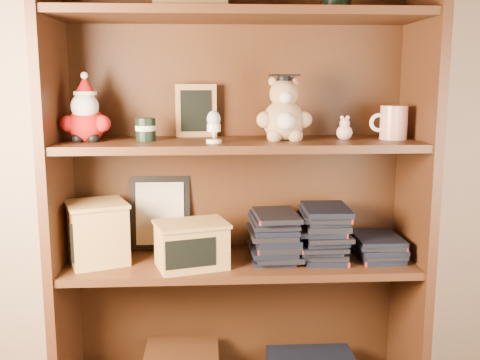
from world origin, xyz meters
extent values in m
cube|color=tan|center=(0.00, 1.50, 1.25)|extent=(3.00, 0.04, 2.50)
cube|color=#472714|center=(-0.39, 1.30, 0.80)|extent=(0.03, 0.35, 1.60)
cube|color=#472714|center=(0.78, 1.30, 0.80)|extent=(0.03, 0.35, 1.60)
cube|color=#422411|center=(0.19, 1.47, 0.80)|extent=(1.20, 0.02, 1.60)
cube|color=#472714|center=(0.19, 1.30, 1.34)|extent=(1.14, 0.33, 0.02)
cube|color=#472714|center=(0.19, 1.30, 0.54)|extent=(1.14, 0.33, 0.02)
cube|color=#472714|center=(0.19, 1.30, 0.94)|extent=(1.14, 0.33, 0.02)
sphere|color=#A50F0F|center=(-0.29, 1.30, 1.00)|extent=(0.11, 0.11, 0.11)
sphere|color=#A50F0F|center=(-0.34, 1.29, 1.01)|extent=(0.05, 0.05, 0.05)
sphere|color=#A50F0F|center=(-0.24, 1.29, 1.01)|extent=(0.05, 0.05, 0.05)
sphere|color=black|center=(-0.31, 1.28, 0.96)|extent=(0.04, 0.04, 0.04)
sphere|color=black|center=(-0.27, 1.28, 0.96)|extent=(0.04, 0.04, 0.04)
sphere|color=white|center=(-0.29, 1.29, 1.06)|extent=(0.09, 0.09, 0.09)
sphere|color=#D8B293|center=(-0.29, 1.30, 1.08)|extent=(0.06, 0.06, 0.06)
cone|color=#A50F0F|center=(-0.29, 1.30, 1.13)|extent=(0.07, 0.07, 0.06)
sphere|color=white|center=(-0.29, 1.30, 1.15)|extent=(0.02, 0.02, 0.02)
cylinder|color=white|center=(-0.29, 1.30, 1.10)|extent=(0.07, 0.07, 0.01)
cylinder|color=black|center=(-0.11, 1.30, 0.99)|extent=(0.06, 0.06, 0.07)
cylinder|color=beige|center=(-0.11, 1.30, 0.99)|extent=(0.06, 0.06, 0.02)
cube|color=#9E7547|center=(0.05, 1.42, 1.04)|extent=(0.14, 0.03, 0.18)
cube|color=black|center=(0.05, 1.41, 1.04)|extent=(0.10, 0.02, 0.14)
cube|color=#9E7547|center=(0.05, 1.45, 0.96)|extent=(0.07, 0.07, 0.01)
cylinder|color=white|center=(0.11, 1.23, 0.96)|extent=(0.05, 0.05, 0.01)
cone|color=white|center=(0.11, 1.23, 0.98)|extent=(0.02, 0.02, 0.03)
cylinder|color=white|center=(0.11, 1.23, 1.00)|extent=(0.04, 0.04, 0.02)
ellipsoid|color=silver|center=(0.11, 1.23, 1.02)|extent=(0.04, 0.04, 0.05)
sphere|color=tan|center=(0.33, 1.30, 1.01)|extent=(0.13, 0.13, 0.13)
sphere|color=white|center=(0.33, 1.25, 1.01)|extent=(0.06, 0.06, 0.06)
sphere|color=tan|center=(0.27, 1.29, 1.02)|extent=(0.05, 0.05, 0.05)
sphere|color=tan|center=(0.40, 1.29, 1.02)|extent=(0.05, 0.05, 0.05)
sphere|color=tan|center=(0.30, 1.27, 0.97)|extent=(0.05, 0.05, 0.05)
sphere|color=tan|center=(0.37, 1.27, 0.97)|extent=(0.05, 0.05, 0.05)
sphere|color=tan|center=(0.33, 1.30, 1.10)|extent=(0.09, 0.09, 0.09)
sphere|color=white|center=(0.33, 1.27, 1.09)|extent=(0.04, 0.04, 0.04)
sphere|color=tan|center=(0.30, 1.31, 1.14)|extent=(0.03, 0.03, 0.03)
sphere|color=tan|center=(0.37, 1.31, 1.14)|extent=(0.03, 0.03, 0.03)
cylinder|color=black|center=(0.33, 1.30, 1.15)|extent=(0.04, 0.04, 0.02)
cube|color=black|center=(0.33, 1.30, 1.16)|extent=(0.09, 0.09, 0.01)
cylinder|color=#A50F0F|center=(0.38, 1.29, 1.15)|extent=(0.00, 0.04, 0.03)
sphere|color=beige|center=(0.53, 1.30, 0.97)|extent=(0.05, 0.05, 0.05)
sphere|color=beige|center=(0.53, 1.30, 1.00)|extent=(0.03, 0.03, 0.03)
sphere|color=beige|center=(0.52, 1.30, 1.02)|extent=(0.01, 0.01, 0.01)
sphere|color=beige|center=(0.54, 1.30, 1.02)|extent=(0.01, 0.01, 0.01)
cylinder|color=silver|center=(0.69, 1.30, 1.00)|extent=(0.09, 0.09, 0.11)
torus|color=white|center=(0.65, 1.30, 1.00)|extent=(0.06, 0.01, 0.06)
cube|color=black|center=(-0.08, 1.45, 0.68)|extent=(0.21, 0.05, 0.26)
cube|color=beige|center=(-0.08, 1.43, 0.68)|extent=(0.17, 0.03, 0.22)
cube|color=tan|center=(-0.27, 1.30, 0.65)|extent=(0.23, 0.23, 0.19)
cube|color=black|center=(-0.27, 1.22, 0.65)|extent=(0.12, 0.05, 0.13)
cube|color=tan|center=(-0.27, 1.30, 0.75)|extent=(0.24, 0.24, 0.01)
cube|color=tan|center=(0.04, 1.24, 0.62)|extent=(0.25, 0.20, 0.14)
cube|color=black|center=(0.04, 1.16, 0.62)|extent=(0.15, 0.05, 0.09)
cube|color=tan|center=(0.04, 1.24, 0.69)|extent=(0.26, 0.21, 0.01)
cube|color=black|center=(0.31, 1.30, 0.56)|extent=(0.14, 0.20, 0.02)
cube|color=black|center=(0.31, 1.30, 0.57)|extent=(0.14, 0.20, 0.02)
cube|color=black|center=(0.31, 1.30, 0.59)|extent=(0.14, 0.20, 0.02)
cube|color=black|center=(0.31, 1.30, 0.61)|extent=(0.14, 0.20, 0.02)
cube|color=black|center=(0.31, 1.30, 0.62)|extent=(0.14, 0.20, 0.02)
cube|color=black|center=(0.31, 1.30, 0.64)|extent=(0.14, 0.20, 0.02)
cube|color=black|center=(0.31, 1.30, 0.65)|extent=(0.14, 0.20, 0.02)
cube|color=black|center=(0.31, 1.30, 0.67)|extent=(0.14, 0.20, 0.02)
cube|color=black|center=(0.31, 1.30, 0.69)|extent=(0.14, 0.20, 0.02)
cube|color=black|center=(0.31, 1.30, 0.70)|extent=(0.14, 0.20, 0.02)
cube|color=black|center=(0.47, 1.30, 0.56)|extent=(0.14, 0.20, 0.02)
cube|color=black|center=(0.47, 1.30, 0.57)|extent=(0.14, 0.20, 0.02)
cube|color=black|center=(0.47, 1.30, 0.59)|extent=(0.14, 0.20, 0.02)
cube|color=black|center=(0.47, 1.30, 0.61)|extent=(0.14, 0.20, 0.02)
cube|color=black|center=(0.47, 1.30, 0.62)|extent=(0.14, 0.20, 0.02)
cube|color=black|center=(0.47, 1.30, 0.64)|extent=(0.14, 0.20, 0.02)
cube|color=black|center=(0.47, 1.30, 0.65)|extent=(0.14, 0.20, 0.02)
cube|color=black|center=(0.47, 1.30, 0.67)|extent=(0.14, 0.20, 0.02)
cube|color=black|center=(0.47, 1.30, 0.69)|extent=(0.14, 0.20, 0.02)
cube|color=black|center=(0.47, 1.30, 0.70)|extent=(0.14, 0.20, 0.02)
cube|color=black|center=(0.47, 1.30, 0.72)|extent=(0.14, 0.20, 0.02)
cube|color=black|center=(0.66, 1.30, 0.56)|extent=(0.14, 0.20, 0.02)
cube|color=black|center=(0.66, 1.30, 0.57)|extent=(0.14, 0.20, 0.02)
cube|color=black|center=(0.66, 1.30, 0.59)|extent=(0.14, 0.20, 0.02)
cube|color=black|center=(0.66, 1.30, 0.61)|extent=(0.14, 0.20, 0.02)
cube|color=black|center=(0.66, 1.30, 0.62)|extent=(0.14, 0.20, 0.02)
camera|label=1|loc=(0.09, -0.49, 1.14)|focal=42.00mm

